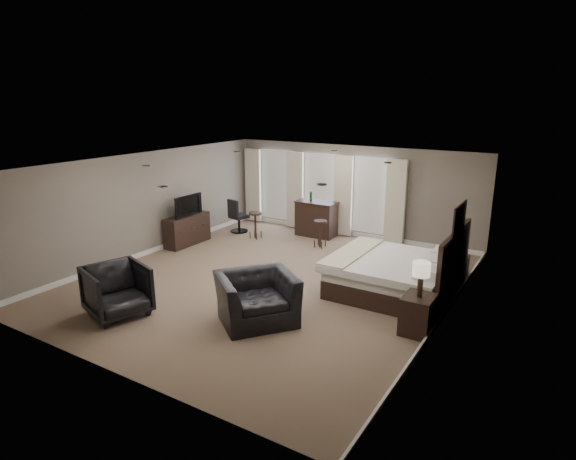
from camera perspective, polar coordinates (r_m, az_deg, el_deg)
The scene contains 16 objects.
room at distance 10.27m, azimuth -2.12°, elevation 0.72°, with size 7.60×8.60×2.64m.
window_bay at distance 14.24m, azimuth 3.70°, elevation 4.53°, with size 5.25×0.20×2.30m.
bed at distance 10.02m, azimuth 12.86°, elevation -3.33°, with size 2.37×2.26×1.51m, color silver.
nightstand_near at distance 8.65m, azimuth 15.14°, elevation -9.63°, with size 0.50×0.62×0.67m, color black.
nightstand_far at distance 11.30m, azimuth 19.41°, elevation -4.23°, with size 0.42×0.51×0.55m, color black.
lamp_near at distance 8.40m, azimuth 15.45°, elevation -5.67°, with size 0.30×0.30×0.61m, color beige.
lamp_far at distance 11.11m, azimuth 19.70°, elevation -1.17°, with size 0.34×0.34×0.71m, color beige.
wall_art at distance 9.47m, azimuth 19.63°, elevation 1.31°, with size 0.04×0.96×0.56m, color slate.
dresser at distance 13.42m, azimuth -11.86°, elevation 0.02°, with size 0.45×1.40×0.81m, color black.
tv at distance 13.30m, azimuth -11.97°, elevation 1.98°, with size 0.99×0.57×0.13m, color black.
armchair_near at distance 8.68m, azimuth -3.74°, elevation -7.16°, with size 1.35×0.88×1.18m, color black.
armchair_far at distance 9.45m, azimuth -19.62°, elevation -6.53°, with size 1.02×0.96×1.05m, color black.
bar_counter at distance 13.92m, azimuth 3.38°, elevation 1.36°, with size 1.17×0.61×1.02m, color black.
bar_stool_left at distance 13.71m, azimuth -3.88°, elevation 0.56°, with size 0.36×0.36×0.76m, color black.
bar_stool_right at distance 12.90m, azimuth 3.83°, elevation -0.45°, with size 0.35×0.35×0.74m, color black.
desk_chair at distance 14.35m, azimuth -5.84°, elevation 1.73°, with size 0.52×0.52×1.01m, color black.
Camera 1 is at (5.51, -8.25, 3.96)m, focal length 30.00 mm.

